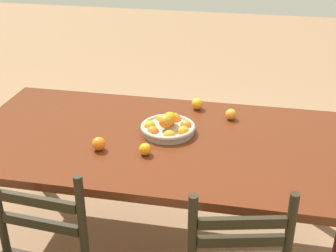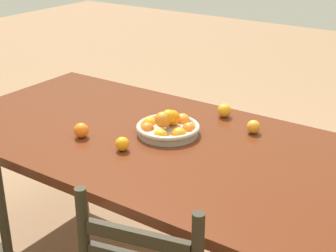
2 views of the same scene
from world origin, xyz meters
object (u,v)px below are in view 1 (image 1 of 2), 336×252
at_px(orange_loose_1, 145,149).
at_px(orange_loose_3, 99,144).
at_px(orange_loose_0, 197,104).
at_px(fruit_bowl, 168,127).
at_px(dining_table, 156,149).
at_px(orange_loose_2, 231,114).

distance_m(orange_loose_1, orange_loose_3, 0.24).
bearing_deg(orange_loose_0, orange_loose_3, 54.65).
relative_size(fruit_bowl, orange_loose_1, 4.85).
distance_m(dining_table, fruit_bowl, 0.13).
bearing_deg(fruit_bowl, orange_loose_0, -108.22).
relative_size(orange_loose_0, orange_loose_2, 1.10).
relative_size(dining_table, orange_loose_3, 29.70).
bearing_deg(orange_loose_1, orange_loose_3, -0.23).
bearing_deg(dining_table, orange_loose_1, 86.05).
distance_m(dining_table, orange_loose_0, 0.44).
bearing_deg(orange_loose_3, fruit_bowl, -140.48).
height_order(dining_table, orange_loose_2, orange_loose_2).
bearing_deg(orange_loose_1, dining_table, -93.95).
bearing_deg(orange_loose_3, dining_table, -144.18).
bearing_deg(dining_table, orange_loose_3, 35.82).
bearing_deg(orange_loose_2, orange_loose_0, -25.86).
xyz_separation_m(dining_table, orange_loose_1, (0.01, 0.18, 0.10)).
bearing_deg(orange_loose_2, dining_table, 39.34).
distance_m(orange_loose_0, orange_loose_1, 0.61).
height_order(fruit_bowl, orange_loose_2, fruit_bowl).
height_order(orange_loose_2, orange_loose_3, orange_loose_3).
height_order(orange_loose_1, orange_loose_2, orange_loose_2).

